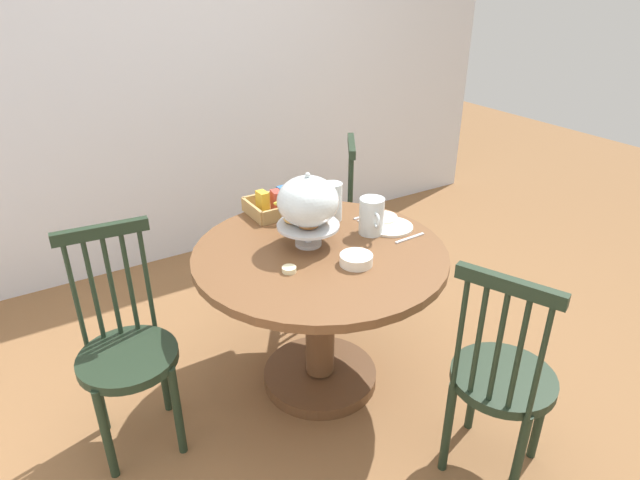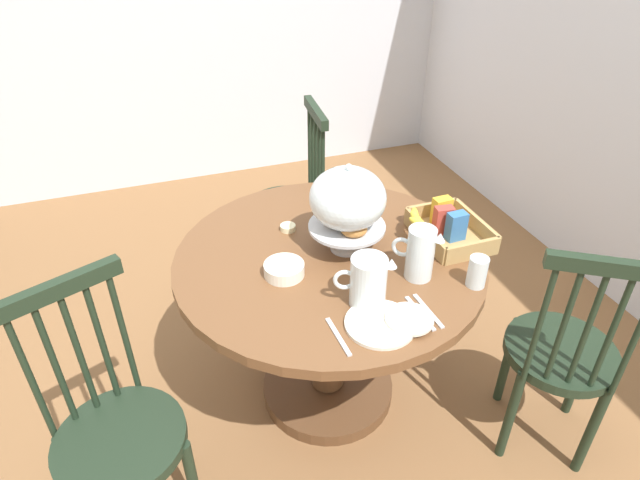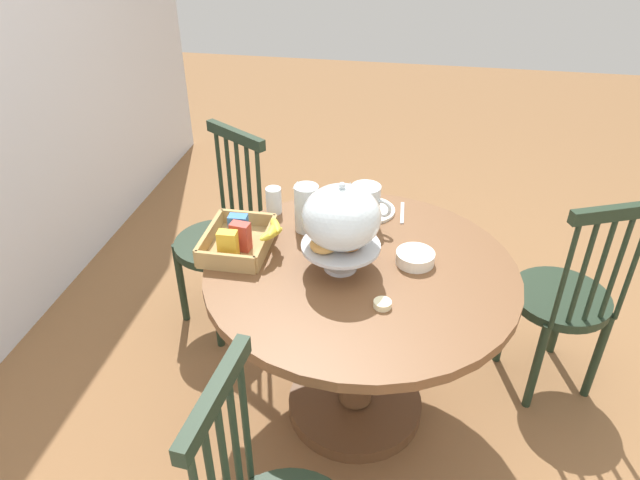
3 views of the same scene
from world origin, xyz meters
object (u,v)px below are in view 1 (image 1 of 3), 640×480
at_px(china_plate_small, 382,217).
at_px(butter_dish, 289,269).
at_px(milk_pitcher, 332,203).
at_px(orange_juice_pitcher, 372,218).
at_px(windsor_chair_facing_door, 327,225).
at_px(cereal_basket, 279,204).
at_px(windsor_chair_by_cabinet, 501,381).
at_px(windsor_chair_near_window, 127,354).
at_px(drinking_glass, 333,194).
at_px(pastry_stand_with_dome, 308,204).
at_px(cereal_bowl, 356,260).
at_px(dining_table, 320,294).
at_px(china_plate_large, 390,227).

height_order(china_plate_small, butter_dish, same).
bearing_deg(milk_pitcher, orange_juice_pitcher, -71.84).
relative_size(windsor_chair_facing_door, cereal_basket, 3.09).
bearing_deg(windsor_chair_by_cabinet, windsor_chair_near_window, 141.84).
relative_size(cereal_basket, drinking_glass, 2.87).
distance_m(windsor_chair_near_window, butter_dish, 0.74).
xyz_separation_m(pastry_stand_with_dome, cereal_bowl, (0.08, -0.26, -0.18)).
relative_size(milk_pitcher, butter_dish, 3.17).
bearing_deg(windsor_chair_facing_door, windsor_chair_by_cabinet, -96.94).
relative_size(windsor_chair_facing_door, china_plate_small, 6.50).
distance_m(windsor_chair_facing_door, cereal_bowl, 1.04).
distance_m(drinking_glass, butter_dish, 0.73).
bearing_deg(orange_juice_pitcher, drinking_glass, 84.62).
bearing_deg(dining_table, china_plate_large, 2.39).
relative_size(dining_table, milk_pitcher, 5.95).
relative_size(pastry_stand_with_dome, cereal_bowl, 2.46).
height_order(pastry_stand_with_dome, cereal_bowl, pastry_stand_with_dome).
bearing_deg(dining_table, butter_dish, -155.64).
height_order(windsor_chair_facing_door, orange_juice_pitcher, windsor_chair_facing_door).
bearing_deg(drinking_glass, butter_dish, -137.37).
bearing_deg(drinking_glass, cereal_bowl, -114.46).
height_order(windsor_chair_by_cabinet, china_plate_large, windsor_chair_by_cabinet).
relative_size(windsor_chair_facing_door, china_plate_large, 4.43).
bearing_deg(butter_dish, drinking_glass, 42.63).
bearing_deg(cereal_basket, cereal_bowl, -87.90).
bearing_deg(windsor_chair_facing_door, orange_juice_pitcher, -106.02).
distance_m(china_plate_small, cereal_bowl, 0.47).
height_order(orange_juice_pitcher, butter_dish, orange_juice_pitcher).
distance_m(dining_table, orange_juice_pitcher, 0.43).
bearing_deg(drinking_glass, orange_juice_pitcher, -95.38).
height_order(cereal_basket, drinking_glass, cereal_basket).
xyz_separation_m(dining_table, windsor_chair_near_window, (-0.86, 0.11, -0.06)).
xyz_separation_m(pastry_stand_with_dome, milk_pitcher, (0.24, 0.17, -0.11)).
distance_m(dining_table, windsor_chair_near_window, 0.87).
distance_m(windsor_chair_near_window, windsor_chair_facing_door, 1.48).
bearing_deg(butter_dish, windsor_chair_facing_door, 48.97).
xyz_separation_m(milk_pitcher, china_plate_large, (0.18, -0.22, -0.08)).
xyz_separation_m(cereal_basket, butter_dish, (-0.25, -0.55, -0.03)).
bearing_deg(windsor_chair_near_window, drinking_glass, 13.87).
distance_m(milk_pitcher, butter_dish, 0.55).
distance_m(dining_table, windsor_chair_by_cabinet, 0.87).
xyz_separation_m(windsor_chair_facing_door, china_plate_large, (-0.09, -0.69, 0.29)).
bearing_deg(windsor_chair_facing_door, butter_dish, -131.03).
xyz_separation_m(orange_juice_pitcher, butter_dish, (-0.50, -0.11, -0.07)).
height_order(cereal_bowl, butter_dish, cereal_bowl).
xyz_separation_m(dining_table, pastry_stand_with_dome, (-0.02, 0.07, 0.43)).
relative_size(windsor_chair_near_window, china_plate_small, 6.50).
relative_size(orange_juice_pitcher, cereal_basket, 0.62).
distance_m(windsor_chair_by_cabinet, pastry_stand_with_dome, 1.06).
distance_m(windsor_chair_facing_door, orange_juice_pitcher, 0.81).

